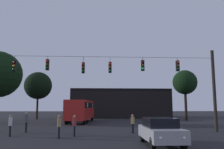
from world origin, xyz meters
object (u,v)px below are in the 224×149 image
at_px(pedestrian_crossing_left, 59,125).
at_px(pedestrian_crossing_center, 133,123).
at_px(tree_behind_building, 38,86).
at_px(pedestrian_crossing_right, 10,124).
at_px(pedestrian_near_bus, 26,121).
at_px(car_near_right, 160,131).
at_px(city_bus, 81,109).
at_px(tree_right_far, 185,83).
at_px(pedestrian_trailing, 74,124).

xyz_separation_m(pedestrian_crossing_left, pedestrian_crossing_center, (5.52, 3.17, -0.05)).
height_order(pedestrian_crossing_center, tree_behind_building, tree_behind_building).
height_order(pedestrian_crossing_left, tree_behind_building, tree_behind_building).
distance_m(pedestrian_crossing_right, pedestrian_near_bus, 2.84).
distance_m(car_near_right, tree_behind_building, 31.90).
xyz_separation_m(city_bus, tree_right_far, (16.51, 3.99, 4.21)).
bearing_deg(pedestrian_near_bus, pedestrian_trailing, -33.67).
relative_size(city_bus, pedestrian_trailing, 7.27).
relative_size(pedestrian_trailing, tree_behind_building, 0.19).
bearing_deg(tree_right_far, pedestrian_trailing, -128.70).
height_order(pedestrian_crossing_center, pedestrian_trailing, pedestrian_trailing).
relative_size(car_near_right, tree_behind_building, 0.53).
bearing_deg(pedestrian_near_bus, pedestrian_crossing_left, -50.35).
height_order(car_near_right, pedestrian_near_bus, pedestrian_near_bus).
xyz_separation_m(car_near_right, tree_behind_building, (-14.18, 28.13, 5.02)).
xyz_separation_m(pedestrian_crossing_left, pedestrian_crossing_right, (-3.75, 1.34, -0.01)).
xyz_separation_m(pedestrian_trailing, tree_right_far, (15.80, 19.72, 5.22)).
xyz_separation_m(car_near_right, tree_right_far, (10.50, 23.97, 5.28)).
bearing_deg(tree_right_far, car_near_right, -113.66).
distance_m(car_near_right, pedestrian_crossing_left, 6.90).
bearing_deg(car_near_right, city_bus, 106.75).
height_order(pedestrian_crossing_center, pedestrian_near_bus, pedestrian_near_bus).
distance_m(pedestrian_near_bus, pedestrian_trailing, 5.24).
bearing_deg(pedestrian_trailing, tree_behind_building, 110.39).
relative_size(pedestrian_trailing, tree_right_far, 0.19).
bearing_deg(pedestrian_trailing, pedestrian_near_bus, 146.33).
height_order(pedestrian_near_bus, pedestrian_trailing, pedestrian_near_bus).
xyz_separation_m(pedestrian_crossing_right, pedestrian_near_bus, (0.30, 2.82, 0.07)).
bearing_deg(tree_behind_building, pedestrian_crossing_center, -58.47).
distance_m(city_bus, pedestrian_crossing_center, 14.83).
distance_m(pedestrian_near_bus, tree_behind_building, 22.00).
distance_m(car_near_right, tree_right_far, 26.69).
xyz_separation_m(pedestrian_crossing_center, pedestrian_near_bus, (-8.96, 0.99, 0.11)).
bearing_deg(tree_behind_building, pedestrian_crossing_right, -79.96).
distance_m(city_bus, pedestrian_trailing, 15.78).
bearing_deg(pedestrian_crossing_left, tree_behind_building, 107.57).
distance_m(pedestrian_crossing_right, tree_behind_building, 24.66).
xyz_separation_m(city_bus, pedestrian_crossing_center, (5.31, -13.81, -1.01)).
bearing_deg(pedestrian_crossing_right, pedestrian_crossing_left, -19.62).
distance_m(city_bus, car_near_right, 20.89).
relative_size(pedestrian_crossing_center, tree_behind_building, 0.19).
bearing_deg(car_near_right, pedestrian_crossing_right, 156.51).
xyz_separation_m(car_near_right, pedestrian_near_bus, (-9.67, 7.15, 0.16)).
bearing_deg(pedestrian_crossing_center, tree_right_far, 57.82).
height_order(car_near_right, pedestrian_crossing_center, pedestrian_crossing_center).
relative_size(city_bus, pedestrian_crossing_center, 7.32).
height_order(car_near_right, tree_behind_building, tree_behind_building).
relative_size(pedestrian_near_bus, tree_behind_building, 0.21).
relative_size(car_near_right, pedestrian_crossing_center, 2.85).
xyz_separation_m(city_bus, car_near_right, (6.01, -19.98, -1.07)).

